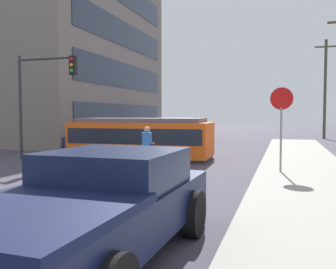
{
  "coord_description": "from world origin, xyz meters",
  "views": [
    {
      "loc": [
        6.09,
        -6.31,
        2.11
      ],
      "look_at": [
        1.33,
        8.79,
        1.24
      ],
      "focal_mm": 39.44,
      "sensor_mm": 36.0,
      "label": 1
    }
  ],
  "objects_px": {
    "stop_sign": "(281,112)",
    "parked_sedan_mid": "(88,138)",
    "utility_pole_far": "(325,87)",
    "pedestrian_crossing": "(147,146)",
    "streetcar_tram": "(141,138)",
    "parked_sedan_far": "(123,134)",
    "city_bus": "(172,129)",
    "pickup_truck_parked": "(98,206)",
    "traffic_light_mast": "(42,86)"
  },
  "relations": [
    {
      "from": "city_bus",
      "to": "utility_pole_far",
      "type": "bearing_deg",
      "value": 39.9
    },
    {
      "from": "pickup_truck_parked",
      "to": "utility_pole_far",
      "type": "distance_m",
      "value": 30.23
    },
    {
      "from": "parked_sedan_mid",
      "to": "utility_pole_far",
      "type": "relative_size",
      "value": 0.52
    },
    {
      "from": "parked_sedan_mid",
      "to": "traffic_light_mast",
      "type": "xyz_separation_m",
      "value": [
        0.98,
        -5.79,
        2.78
      ]
    },
    {
      "from": "pickup_truck_parked",
      "to": "utility_pole_far",
      "type": "bearing_deg",
      "value": 78.88
    },
    {
      "from": "stop_sign",
      "to": "parked_sedan_mid",
      "type": "bearing_deg",
      "value": 148.39
    },
    {
      "from": "parked_sedan_far",
      "to": "stop_sign",
      "type": "bearing_deg",
      "value": -47.48
    },
    {
      "from": "streetcar_tram",
      "to": "parked_sedan_mid",
      "type": "distance_m",
      "value": 6.46
    },
    {
      "from": "parked_sedan_far",
      "to": "utility_pole_far",
      "type": "height_order",
      "value": "utility_pole_far"
    },
    {
      "from": "streetcar_tram",
      "to": "parked_sedan_mid",
      "type": "height_order",
      "value": "streetcar_tram"
    },
    {
      "from": "pickup_truck_parked",
      "to": "parked_sedan_far",
      "type": "height_order",
      "value": "pickup_truck_parked"
    },
    {
      "from": "pickup_truck_parked",
      "to": "utility_pole_far",
      "type": "height_order",
      "value": "utility_pole_far"
    },
    {
      "from": "city_bus",
      "to": "stop_sign",
      "type": "xyz_separation_m",
      "value": [
        7.51,
        -11.86,
        1.14
      ]
    },
    {
      "from": "city_bus",
      "to": "utility_pole_far",
      "type": "relative_size",
      "value": 0.65
    },
    {
      "from": "traffic_light_mast",
      "to": "streetcar_tram",
      "type": "bearing_deg",
      "value": 24.01
    },
    {
      "from": "stop_sign",
      "to": "pickup_truck_parked",
      "type": "bearing_deg",
      "value": -105.86
    },
    {
      "from": "parked_sedan_far",
      "to": "traffic_light_mast",
      "type": "relative_size",
      "value": 0.93
    },
    {
      "from": "city_bus",
      "to": "parked_sedan_far",
      "type": "distance_m",
      "value": 4.26
    },
    {
      "from": "parked_sedan_mid",
      "to": "stop_sign",
      "type": "height_order",
      "value": "stop_sign"
    },
    {
      "from": "parked_sedan_mid",
      "to": "utility_pole_far",
      "type": "bearing_deg",
      "value": 43.19
    },
    {
      "from": "parked_sedan_far",
      "to": "utility_pole_far",
      "type": "xyz_separation_m",
      "value": [
        15.03,
        8.24,
        3.77
      ]
    },
    {
      "from": "pedestrian_crossing",
      "to": "pickup_truck_parked",
      "type": "height_order",
      "value": "pedestrian_crossing"
    },
    {
      "from": "pedestrian_crossing",
      "to": "traffic_light_mast",
      "type": "xyz_separation_m",
      "value": [
        -5.84,
        1.94,
        2.46
      ]
    },
    {
      "from": "streetcar_tram",
      "to": "traffic_light_mast",
      "type": "bearing_deg",
      "value": -155.99
    },
    {
      "from": "city_bus",
      "to": "traffic_light_mast",
      "type": "height_order",
      "value": "traffic_light_mast"
    },
    {
      "from": "parked_sedan_far",
      "to": "stop_sign",
      "type": "xyz_separation_m",
      "value": [
        11.66,
        -12.72,
        1.57
      ]
    },
    {
      "from": "pedestrian_crossing",
      "to": "stop_sign",
      "type": "bearing_deg",
      "value": 8.43
    },
    {
      "from": "stop_sign",
      "to": "utility_pole_far",
      "type": "relative_size",
      "value": 0.34
    },
    {
      "from": "city_bus",
      "to": "pickup_truck_parked",
      "type": "distance_m",
      "value": 20.98
    },
    {
      "from": "pickup_truck_parked",
      "to": "stop_sign",
      "type": "height_order",
      "value": "stop_sign"
    },
    {
      "from": "streetcar_tram",
      "to": "stop_sign",
      "type": "distance_m",
      "value": 7.17
    },
    {
      "from": "stop_sign",
      "to": "streetcar_tram",
      "type": "bearing_deg",
      "value": 154.14
    },
    {
      "from": "streetcar_tram",
      "to": "parked_sedan_far",
      "type": "distance_m",
      "value": 11.0
    },
    {
      "from": "city_bus",
      "to": "pickup_truck_parked",
      "type": "xyz_separation_m",
      "value": [
        5.1,
        -20.35,
        -0.26
      ]
    },
    {
      "from": "city_bus",
      "to": "parked_sedan_mid",
      "type": "height_order",
      "value": "city_bus"
    },
    {
      "from": "pickup_truck_parked",
      "to": "parked_sedan_far",
      "type": "xyz_separation_m",
      "value": [
        -9.24,
        21.21,
        -0.17
      ]
    },
    {
      "from": "streetcar_tram",
      "to": "stop_sign",
      "type": "xyz_separation_m",
      "value": [
        6.36,
        -3.08,
        1.2
      ]
    },
    {
      "from": "city_bus",
      "to": "utility_pole_far",
      "type": "height_order",
      "value": "utility_pole_far"
    },
    {
      "from": "streetcar_tram",
      "to": "city_bus",
      "type": "bearing_deg",
      "value": 97.49
    },
    {
      "from": "streetcar_tram",
      "to": "utility_pole_far",
      "type": "distance_m",
      "value": 20.63
    },
    {
      "from": "traffic_light_mast",
      "to": "parked_sedan_far",
      "type": "bearing_deg",
      "value": 95.92
    },
    {
      "from": "traffic_light_mast",
      "to": "utility_pole_far",
      "type": "relative_size",
      "value": 0.57
    },
    {
      "from": "parked_sedan_mid",
      "to": "utility_pole_far",
      "type": "distance_m",
      "value": 20.67
    },
    {
      "from": "pickup_truck_parked",
      "to": "stop_sign",
      "type": "bearing_deg",
      "value": 74.14
    },
    {
      "from": "streetcar_tram",
      "to": "utility_pole_far",
      "type": "relative_size",
      "value": 0.79
    },
    {
      "from": "parked_sedan_mid",
      "to": "parked_sedan_far",
      "type": "height_order",
      "value": "same"
    },
    {
      "from": "parked_sedan_mid",
      "to": "parked_sedan_far",
      "type": "relative_size",
      "value": 0.97
    },
    {
      "from": "utility_pole_far",
      "to": "parked_sedan_mid",
      "type": "bearing_deg",
      "value": -136.81
    },
    {
      "from": "parked_sedan_far",
      "to": "utility_pole_far",
      "type": "relative_size",
      "value": 0.53
    },
    {
      "from": "parked_sedan_far",
      "to": "traffic_light_mast",
      "type": "distance_m",
      "value": 11.86
    }
  ]
}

